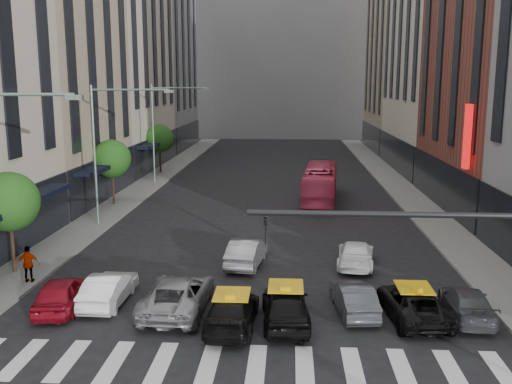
% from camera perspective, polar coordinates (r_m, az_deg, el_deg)
% --- Properties ---
extents(sidewalk_left, '(3.00, 96.00, 0.15)m').
position_cam_1_polar(sidewalk_left, '(48.70, -12.28, -0.29)').
color(sidewalk_left, slate).
rests_on(sidewalk_left, ground).
extents(sidewalk_right, '(3.00, 96.00, 0.15)m').
position_cam_1_polar(sidewalk_right, '(47.92, 15.24, -0.61)').
color(sidewalk_right, slate).
rests_on(sidewalk_right, ground).
extents(building_left_b, '(8.00, 16.00, 24.00)m').
position_cam_1_polar(building_left_b, '(47.86, -20.07, 13.48)').
color(building_left_b, tan).
rests_on(building_left_b, ground).
extents(building_left_d, '(8.00, 18.00, 30.00)m').
position_cam_1_polar(building_left_d, '(83.31, -9.83, 14.61)').
color(building_left_d, gray).
rests_on(building_left_d, ground).
extents(building_right_b, '(8.00, 18.00, 26.00)m').
position_cam_1_polar(building_right_b, '(45.81, 23.83, 14.62)').
color(building_right_b, brown).
rests_on(building_right_b, ground).
extents(building_right_d, '(8.00, 18.00, 28.00)m').
position_cam_1_polar(building_right_d, '(82.58, 14.57, 13.77)').
color(building_right_d, tan).
rests_on(building_right_d, ground).
extents(building_far, '(30.00, 10.00, 36.00)m').
position_cam_1_polar(building_far, '(101.39, 2.59, 15.74)').
color(building_far, gray).
rests_on(building_far, ground).
extents(tree_near, '(2.88, 2.88, 4.95)m').
position_cam_1_polar(tree_near, '(29.79, -23.46, -0.90)').
color(tree_near, black).
rests_on(tree_near, sidewalk_left).
extents(tree_mid, '(2.88, 2.88, 4.95)m').
position_cam_1_polar(tree_mid, '(44.44, -14.22, 3.25)').
color(tree_mid, black).
rests_on(tree_mid, sidewalk_left).
extents(tree_far, '(2.88, 2.88, 4.95)m').
position_cam_1_polar(tree_far, '(59.79, -9.61, 5.29)').
color(tree_far, black).
rests_on(tree_far, sidewalk_left).
extents(streetlamp_mid, '(5.38, 0.25, 9.00)m').
position_cam_1_polar(streetlamp_mid, '(37.99, -14.56, 5.42)').
color(streetlamp_mid, gray).
rests_on(streetlamp_mid, sidewalk_left).
extents(streetlamp_far, '(5.38, 0.25, 9.00)m').
position_cam_1_polar(streetlamp_far, '(53.39, -9.28, 7.08)').
color(streetlamp_far, gray).
rests_on(streetlamp_far, sidewalk_left).
extents(liberty_sign, '(0.30, 0.70, 4.00)m').
position_cam_1_polar(liberty_sign, '(37.77, 20.38, 5.21)').
color(liberty_sign, red).
rests_on(liberty_sign, ground).
extents(car_red, '(2.10, 4.21, 1.38)m').
position_cam_1_polar(car_red, '(25.28, -18.91, -9.57)').
color(car_red, maroon).
rests_on(car_red, ground).
extents(car_white_front, '(1.50, 4.11, 1.35)m').
position_cam_1_polar(car_white_front, '(25.33, -14.51, -9.31)').
color(car_white_front, white).
rests_on(car_white_front, ground).
extents(car_silver, '(2.58, 5.36, 1.47)m').
position_cam_1_polar(car_silver, '(23.97, -7.83, -10.07)').
color(car_silver, '#939397').
rests_on(car_silver, ground).
extents(taxi_left, '(1.96, 4.54, 1.30)m').
position_cam_1_polar(taxi_left, '(22.36, -2.42, -11.79)').
color(taxi_left, black).
rests_on(taxi_left, ground).
extents(taxi_center, '(2.07, 4.54, 1.51)m').
position_cam_1_polar(taxi_center, '(22.62, 2.98, -11.23)').
color(taxi_center, black).
rests_on(taxi_center, ground).
extents(car_grey_mid, '(1.77, 4.02, 1.28)m').
position_cam_1_polar(car_grey_mid, '(23.94, 9.74, -10.40)').
color(car_grey_mid, '#393D40').
rests_on(car_grey_mid, ground).
extents(taxi_right, '(2.56, 4.79, 1.28)m').
position_cam_1_polar(taxi_right, '(23.90, 15.45, -10.68)').
color(taxi_right, black).
rests_on(taxi_right, ground).
extents(car_grey_curb, '(2.06, 4.33, 1.22)m').
position_cam_1_polar(car_grey_curb, '(24.66, 20.34, -10.37)').
color(car_grey_curb, '#404348').
rests_on(car_grey_curb, ground).
extents(car_row2_left, '(2.03, 4.47, 1.42)m').
position_cam_1_polar(car_row2_left, '(29.51, -0.94, -5.99)').
color(car_row2_left, '#9A999E').
rests_on(car_row2_left, ground).
extents(car_row2_right, '(2.34, 4.58, 1.27)m').
position_cam_1_polar(car_row2_right, '(29.88, 9.93, -6.09)').
color(car_row2_right, white).
rests_on(car_row2_right, ground).
extents(bus, '(3.31, 10.44, 2.86)m').
position_cam_1_polar(bus, '(45.62, 6.45, 0.88)').
color(bus, '#E3426B').
rests_on(bus, ground).
extents(pedestrian_far, '(1.06, 0.58, 1.72)m').
position_cam_1_polar(pedestrian_far, '(28.60, -21.79, -6.71)').
color(pedestrian_far, gray).
rests_on(pedestrian_far, sidewalk_left).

